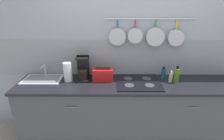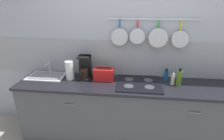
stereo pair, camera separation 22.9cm
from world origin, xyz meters
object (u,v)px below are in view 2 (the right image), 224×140
Objects in this scene: bottle_sesame_oil at (166,75)px; bottle_hot_sauce at (179,78)px; coffee_maker at (85,69)px; bottle_olive_oil at (173,80)px; toaster at (104,74)px; paper_towel_roll at (70,70)px.

bottle_hot_sauce is (0.14, -0.14, 0.03)m from bottle_sesame_oil.
bottle_sesame_oil is 0.20m from bottle_hot_sauce.
bottle_hot_sauce is (1.28, -0.10, -0.03)m from coffee_maker.
bottle_sesame_oil is 1.06× the size of bottle_olive_oil.
toaster is 0.93m from bottle_olive_oil.
bottle_sesame_oil is (1.34, 0.11, -0.06)m from paper_towel_roll.
bottle_olive_oil is 0.08m from bottle_hot_sauce.
bottle_hot_sauce is at bearing -10.57° from bottle_olive_oil.
toaster is (0.28, -0.04, -0.05)m from coffee_maker.
coffee_maker is 1.96× the size of bottle_sesame_oil.
coffee_maker is 1.29m from bottle_hot_sauce.
bottle_olive_oil is at bearing -0.86° from paper_towel_roll.
bottle_hot_sauce is (1.48, -0.03, -0.03)m from paper_towel_roll.
coffee_maker is at bearing 175.54° from bottle_hot_sauce.
bottle_hot_sauce is (0.07, -0.01, 0.04)m from bottle_olive_oil.
paper_towel_roll is 1.48m from bottle_hot_sauce.
toaster reaches higher than bottle_sesame_oil.
coffee_maker reaches higher than bottle_olive_oil.
paper_towel_roll reaches higher than bottle_hot_sauce.
bottle_olive_oil is (0.93, -0.05, -0.02)m from toaster.
coffee_maker is at bearing 18.22° from paper_towel_roll.
bottle_sesame_oil is at bearing 133.64° from bottle_hot_sauce.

